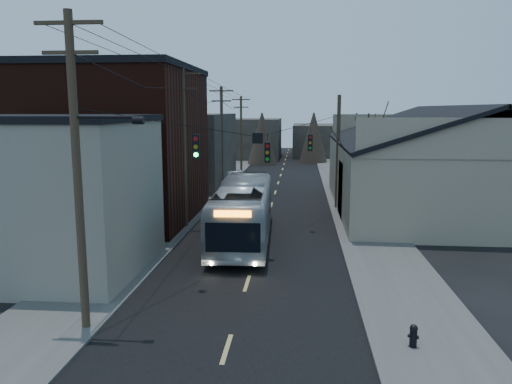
# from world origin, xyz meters

# --- Properties ---
(ground) EXTENTS (160.00, 160.00, 0.00)m
(ground) POSITION_xyz_m (0.00, 0.00, 0.00)
(ground) COLOR black
(ground) RESTS_ON ground
(road_surface) EXTENTS (9.00, 110.00, 0.02)m
(road_surface) POSITION_xyz_m (0.00, 30.00, 0.01)
(road_surface) COLOR black
(road_surface) RESTS_ON ground
(sidewalk_left) EXTENTS (4.00, 110.00, 0.12)m
(sidewalk_left) POSITION_xyz_m (-6.50, 30.00, 0.06)
(sidewalk_left) COLOR #474744
(sidewalk_left) RESTS_ON ground
(sidewalk_right) EXTENTS (4.00, 110.00, 0.12)m
(sidewalk_right) POSITION_xyz_m (6.50, 30.00, 0.06)
(sidewalk_right) COLOR #474744
(sidewalk_right) RESTS_ON ground
(building_clapboard) EXTENTS (8.00, 8.00, 7.00)m
(building_clapboard) POSITION_xyz_m (-9.00, 9.00, 3.50)
(building_clapboard) COLOR gray
(building_clapboard) RESTS_ON ground
(building_brick) EXTENTS (10.00, 12.00, 10.00)m
(building_brick) POSITION_xyz_m (-10.00, 20.00, 5.00)
(building_brick) COLOR black
(building_brick) RESTS_ON ground
(building_left_far) EXTENTS (9.00, 14.00, 7.00)m
(building_left_far) POSITION_xyz_m (-9.50, 36.00, 3.50)
(building_left_far) COLOR #2D2A24
(building_left_far) RESTS_ON ground
(warehouse) EXTENTS (16.16, 20.60, 7.73)m
(warehouse) POSITION_xyz_m (13.00, 25.00, 2.70)
(warehouse) COLOR gray
(warehouse) RESTS_ON ground
(building_far_left) EXTENTS (10.00, 12.00, 6.00)m
(building_far_left) POSITION_xyz_m (-6.00, 65.00, 3.00)
(building_far_left) COLOR #2D2A24
(building_far_left) RESTS_ON ground
(building_far_right) EXTENTS (12.00, 14.00, 5.00)m
(building_far_right) POSITION_xyz_m (7.00, 70.00, 2.50)
(building_far_right) COLOR #2D2A24
(building_far_right) RESTS_ON ground
(bare_tree) EXTENTS (0.40, 0.40, 7.20)m
(bare_tree) POSITION_xyz_m (6.50, 20.00, 3.60)
(bare_tree) COLOR black
(bare_tree) RESTS_ON ground
(utility_lines) EXTENTS (11.24, 45.28, 10.50)m
(utility_lines) POSITION_xyz_m (-3.11, 24.14, 4.95)
(utility_lines) COLOR #382B1E
(utility_lines) RESTS_ON ground
(bus) EXTENTS (3.32, 12.41, 3.43)m
(bus) POSITION_xyz_m (-0.96, 15.10, 1.72)
(bus) COLOR #A0A6AB
(bus) RESTS_ON ground
(parked_car) EXTENTS (1.93, 4.29, 1.37)m
(parked_car) POSITION_xyz_m (-4.30, 35.88, 0.68)
(parked_car) COLOR #B1B3B9
(parked_car) RESTS_ON ground
(fire_hydrant) EXTENTS (0.36, 0.25, 0.73)m
(fire_hydrant) POSITION_xyz_m (5.81, 2.46, 0.51)
(fire_hydrant) COLOR black
(fire_hydrant) RESTS_ON sidewalk_right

